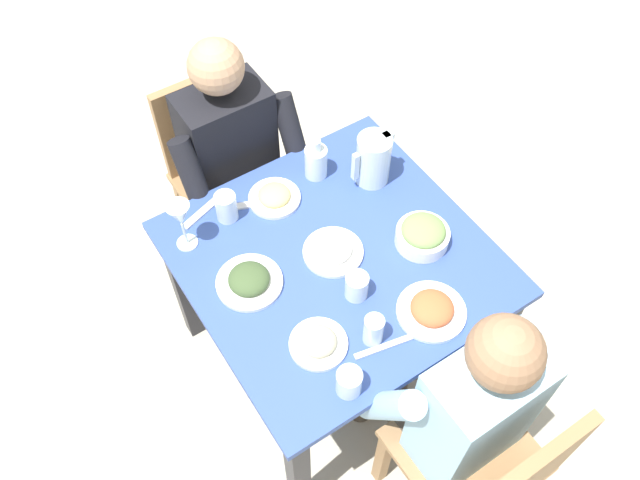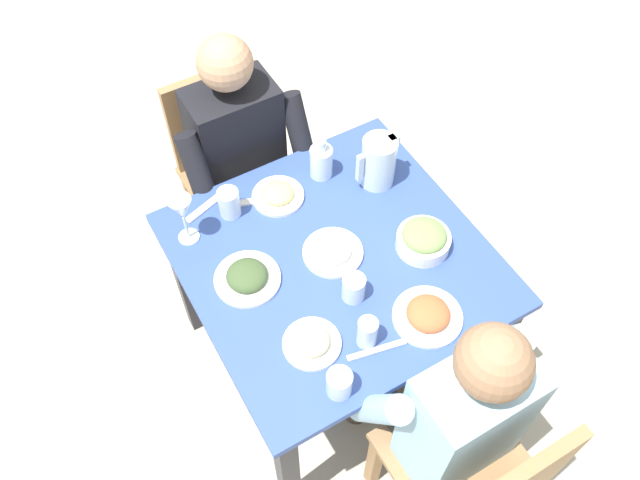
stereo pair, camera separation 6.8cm
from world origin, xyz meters
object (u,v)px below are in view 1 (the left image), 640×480
(water_glass_near_left, at_px, (349,382))
(water_glass_far_left, at_px, (226,207))
(chair_near, at_px, (221,165))
(plate_fries, at_px, (274,196))
(salad_bowl, at_px, (423,234))
(plate_yoghurt, at_px, (334,249))
(plate_beans, at_px, (318,342))
(plate_rice_curry, at_px, (432,309))
(dining_table, at_px, (335,275))
(diner_near, at_px, (242,173))
(plate_dolmas, at_px, (249,280))
(oil_carafe, at_px, (316,163))
(diner_far, at_px, (451,395))
(water_glass_near_right, at_px, (373,330))
(wine_glass, at_px, (180,217))
(water_pitcher, at_px, (373,159))
(chair_far, at_px, (487,468))
(water_glass_center, at_px, (357,286))

(water_glass_near_left, distance_m, water_glass_far_left, 0.73)
(chair_near, distance_m, plate_fries, 0.50)
(salad_bowl, height_order, plate_yoghurt, salad_bowl)
(chair_near, relative_size, plate_beans, 4.94)
(plate_rice_curry, bearing_deg, dining_table, -69.02)
(diner_near, distance_m, plate_yoghurt, 0.55)
(plate_dolmas, relative_size, water_glass_far_left, 2.00)
(plate_rice_curry, bearing_deg, plate_yoghurt, -70.35)
(plate_fries, bearing_deg, chair_near, -89.47)
(oil_carafe, bearing_deg, plate_dolmas, 32.57)
(diner_far, relative_size, water_glass_near_right, 10.69)
(plate_fries, xyz_separation_m, wine_glass, (0.33, 0.00, 0.12))
(dining_table, relative_size, salad_bowl, 5.35)
(water_glass_near_left, bearing_deg, dining_table, -119.37)
(diner_near, xyz_separation_m, water_pitcher, (-0.34, 0.34, 0.18))
(water_pitcher, xyz_separation_m, plate_beans, (0.51, 0.45, -0.08))
(diner_near, distance_m, plate_rice_curry, 0.90)
(plate_beans, distance_m, plate_dolmas, 0.30)
(wine_glass, bearing_deg, plate_rice_curry, 128.27)
(chair_far, height_order, water_glass_near_left, chair_far)
(chair_far, bearing_deg, salad_bowl, -109.35)
(water_glass_far_left, bearing_deg, water_glass_near_left, 89.27)
(water_pitcher, bearing_deg, wine_glass, -8.39)
(chair_far, xyz_separation_m, wine_glass, (0.42, -1.06, 0.37))
(chair_near, distance_m, diner_far, 1.31)
(dining_table, relative_size, diner_far, 0.81)
(water_glass_center, relative_size, water_glass_near_right, 0.84)
(salad_bowl, bearing_deg, chair_far, 70.65)
(water_glass_near_left, xyz_separation_m, oil_carafe, (-0.36, -0.73, 0.01))
(salad_bowl, bearing_deg, wine_glass, -32.69)
(plate_rice_curry, xyz_separation_m, plate_fries, (0.17, -0.64, -0.00))
(plate_rice_curry, height_order, water_glass_near_right, water_glass_near_right)
(diner_near, bearing_deg, plate_dolmas, 64.10)
(plate_fries, bearing_deg, water_pitcher, 163.04)
(salad_bowl, distance_m, water_glass_near_right, 0.40)
(dining_table, distance_m, chair_near, 0.76)
(dining_table, distance_m, water_glass_near_right, 0.36)
(diner_far, relative_size, oil_carafe, 7.05)
(plate_beans, height_order, plate_fries, plate_beans)
(plate_fries, height_order, water_glass_center, water_glass_center)
(plate_rice_curry, xyz_separation_m, water_glass_far_left, (0.34, -0.67, 0.03))
(plate_fries, bearing_deg, water_glass_far_left, -7.37)
(dining_table, xyz_separation_m, chair_near, (0.05, -0.75, -0.12))
(plate_dolmas, height_order, water_glass_near_left, water_glass_near_left)
(salad_bowl, relative_size, plate_dolmas, 0.83)
(plate_beans, bearing_deg, water_glass_near_right, 154.57)
(diner_far, relative_size, water_glass_far_left, 10.99)
(dining_table, height_order, plate_fries, plate_fries)
(plate_beans, distance_m, plate_fries, 0.58)
(plate_beans, bearing_deg, diner_near, -102.39)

